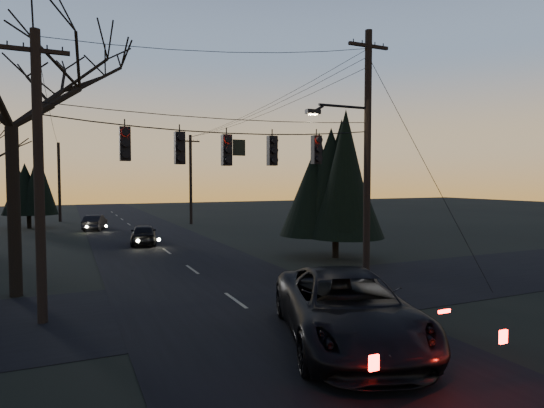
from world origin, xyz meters
name	(u,v)px	position (x,y,z in m)	size (l,w,h in m)	color
main_road	(174,257)	(0.00, 20.00, 0.01)	(8.00, 120.00, 0.02)	black
cross_road	(235,301)	(0.00, 10.00, 0.01)	(60.00, 7.00, 0.02)	black
utility_pole_right	(366,286)	(5.50, 10.00, 0.00)	(5.00, 0.30, 10.00)	black
utility_pole_left	(43,323)	(-6.00, 10.00, 0.00)	(1.80, 0.30, 8.50)	black
utility_pole_far_r	(191,224)	(5.50, 38.00, 0.00)	(1.80, 0.30, 8.50)	black
utility_pole_far_l	(60,222)	(-6.00, 46.00, 0.00)	(0.30, 0.30, 8.00)	black
span_signal_assembly	(228,148)	(-0.24, 10.00, 5.28)	(11.50, 0.44, 1.55)	black
bare_tree_left	(9,58)	(-7.03, 13.87, 8.52)	(9.19, 9.19, 12.18)	black
evergreen_right	(336,173)	(7.94, 16.14, 4.59)	(4.40, 4.40, 8.00)	black
evergreen_dist	(28,185)	(-8.38, 40.07, 3.75)	(3.43, 3.43, 6.33)	black
suv_near	(347,309)	(1.19, 4.89, 0.91)	(3.03, 6.57, 1.83)	black
sedan_oncoming_a	(144,234)	(-0.80, 25.50, 0.67)	(1.58, 3.93, 1.34)	black
sedan_oncoming_b	(95,223)	(-3.20, 36.08, 0.63)	(1.33, 3.81, 1.26)	black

